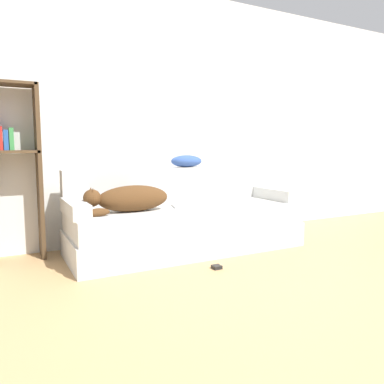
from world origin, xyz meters
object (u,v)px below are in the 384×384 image
Objects in this scene: bookshelf at (11,160)px; laptop at (190,206)px; power_adapter at (217,267)px; couch at (188,229)px; dog at (129,199)px; throw_pillow at (187,161)px.

laptop is at bearing -16.58° from bookshelf.
couch is at bearing 85.81° from power_adapter.
laptop is 0.24× the size of bookshelf.
throw_pillow is at bearing 28.09° from dog.
bookshelf reaches higher than throw_pillow.
throw_pillow reaches higher than dog.
laptop is at bearing -62.34° from couch.
dog is at bearing 134.21° from power_adapter.
dog is 1.09m from bookshelf.
throw_pillow is at bearing -2.36° from bookshelf.
laptop is 0.75m from power_adapter.
laptop is (0.62, 0.03, -0.11)m from dog.
laptop is 0.59m from throw_pillow.
power_adapter is (-0.22, -1.00, -0.85)m from throw_pillow.
throw_pillow is at bearing 82.65° from laptop.
bookshelf is at bearing 177.64° from throw_pillow.
power_adapter is at bearing -94.19° from couch.
dog is 0.63m from laptop.
laptop is 5.32× the size of power_adapter.
throw_pillow reaches higher than laptop.
couch is 0.70m from dog.
power_adapter is at bearing -45.79° from dog.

